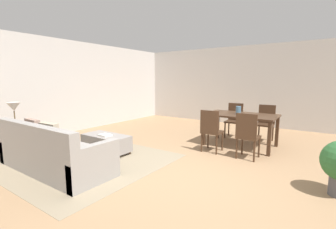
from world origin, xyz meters
The scene contains 15 objects.
ground_plane centered at (0.00, 0.00, 0.00)m, with size 10.80×10.80×0.00m, color #9E7A56.
wall_back centered at (0.00, 5.00, 1.35)m, with size 9.00×0.12×2.70m, color beige.
wall_left centered at (-4.50, 0.50, 1.35)m, with size 0.12×11.00×2.70m, color beige.
area_rug centered at (-1.94, -0.53, 0.00)m, with size 3.00×2.80×0.01m, color gray.
couch centered at (-1.95, -1.15, 0.30)m, with size 2.29×0.87×0.86m.
ottoman_table centered at (-1.95, 0.04, 0.23)m, with size 1.05×0.51×0.39m.
side_table centered at (-3.39, -1.10, 0.45)m, with size 0.40×0.40×0.57m.
table_lamp centered at (-3.39, -1.10, 0.99)m, with size 0.26×0.26×0.53m.
dining_table centered at (0.23, 2.21, 0.67)m, with size 1.59×0.96×0.76m.
dining_chair_near_left centered at (-0.13, 1.35, 0.52)m, with size 0.41×0.41×0.92m.
dining_chair_near_right centered at (0.64, 1.34, 0.52)m, with size 0.41×0.41×0.92m.
dining_chair_far_left centered at (-0.19, 3.02, 0.52)m, with size 0.42×0.42×0.92m.
dining_chair_far_right centered at (0.62, 3.04, 0.52)m, with size 0.42×0.42×0.92m.
vase_centerpiece centered at (0.18, 2.17, 0.85)m, with size 0.12×0.12×0.18m, color slate.
book_on_ottoman centered at (-1.90, -0.02, 0.41)m, with size 0.26×0.20×0.03m, color silver.
Camera 1 is at (1.91, -3.21, 1.55)m, focal length 25.07 mm.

